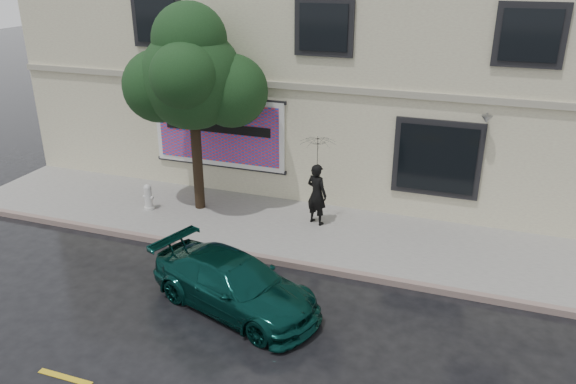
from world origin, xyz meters
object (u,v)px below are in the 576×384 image
(car, at_px, (235,284))
(pedestrian, at_px, (317,194))
(fire_hydrant, at_px, (148,197))
(street_tree, at_px, (192,79))

(car, distance_m, pedestrian, 4.27)
(pedestrian, bearing_deg, fire_hydrant, 30.37)
(pedestrian, height_order, fire_hydrant, pedestrian)
(pedestrian, bearing_deg, car, 104.90)
(car, bearing_deg, pedestrian, 11.41)
(car, xyz_separation_m, pedestrian, (0.52, 4.22, 0.43))
(street_tree, height_order, fire_hydrant, street_tree)
(street_tree, distance_m, fire_hydrant, 3.66)
(car, distance_m, street_tree, 6.06)
(pedestrian, distance_m, fire_hydrant, 4.90)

